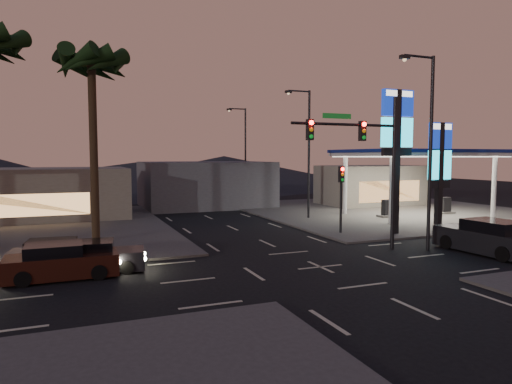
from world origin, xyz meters
name	(u,v)px	position (x,y,z in m)	size (l,w,h in m)	color
ground	(320,267)	(0.00, 0.00, 0.00)	(140.00, 140.00, 0.00)	black
corner_lot_ne	(386,211)	(16.00, 16.00, 0.06)	(24.00, 24.00, 0.12)	#47443F
gas_station	(419,155)	(16.00, 12.00, 5.08)	(12.20, 8.20, 5.47)	silver
convenience_store	(371,185)	(18.00, 21.00, 2.00)	(10.00, 6.00, 4.00)	#726B5B
pylon_sign_tall	(397,133)	(8.50, 5.50, 6.39)	(2.20, 0.35, 9.00)	black
pylon_sign_short	(440,161)	(11.00, 4.50, 4.66)	(1.60, 0.35, 7.00)	black
traffic_signal_mast	(366,150)	(3.76, 1.99, 5.23)	(6.10, 0.39, 8.00)	black
pedestal_signal	(341,188)	(5.50, 6.98, 2.92)	(0.32, 0.39, 4.30)	black
streetlight_near	(428,141)	(6.79, 1.00, 5.72)	(2.14, 0.25, 10.00)	black
streetlight_mid	(307,146)	(6.79, 14.00, 5.72)	(2.14, 0.25, 10.00)	black
streetlight_far	(244,149)	(6.79, 28.00, 5.72)	(2.14, 0.25, 10.00)	black
palm_a	(92,74)	(-9.00, 9.50, 9.43)	(4.41, 4.41, 10.86)	black
building_far_west	(19,194)	(-14.00, 22.00, 2.00)	(16.00, 8.00, 4.00)	#726B5B
building_far_mid	(205,184)	(2.00, 26.00, 2.20)	(12.00, 9.00, 4.40)	#4C4C51
hill_right	(224,170)	(15.00, 60.00, 2.50)	(50.00, 50.00, 5.00)	black
hill_center	(138,174)	(0.00, 60.00, 2.00)	(60.00, 60.00, 4.00)	black
car_lane_a_front	(94,258)	(-9.38, 2.86, 0.62)	(4.25, 2.13, 1.34)	black
car_lane_a_mid	(60,262)	(-10.69, 2.26, 0.67)	(4.42, 1.89, 1.43)	#34150E
car_lane_b_front	(57,256)	(-10.86, 3.90, 0.61)	(4.18, 2.07, 1.32)	#565659
suv_station	(489,238)	(9.34, -0.74, 0.81)	(2.50, 5.32, 1.74)	black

